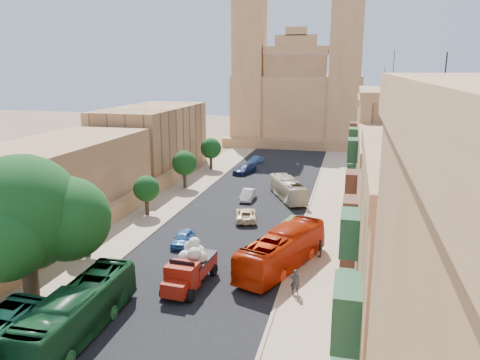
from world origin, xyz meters
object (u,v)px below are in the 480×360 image
at_px(ficus_tree, 25,217).
at_px(car_cream, 246,215).
at_px(bus_red_east, 282,250).
at_px(car_dkblue, 245,169).
at_px(street_tree_d, 211,148).
at_px(bus_green_north, 78,312).
at_px(car_blue_b, 256,160).
at_px(pedestrian_a, 295,282).
at_px(car_blue_a, 183,238).
at_px(bus_cream_east, 288,189).
at_px(church, 298,97).
at_px(olive_pickup, 292,231).
at_px(street_tree_a, 86,225).
at_px(street_tree_c, 184,163).
at_px(car_white_b, 294,184).
at_px(car_white_a, 248,195).
at_px(red_truck, 190,267).
at_px(street_tree_b, 146,189).
at_px(pedestrian_c, 320,248).

bearing_deg(ficus_tree, car_cream, 63.11).
xyz_separation_m(bus_red_east, car_dkblue, (-10.63, 32.75, -0.84)).
height_order(street_tree_d, bus_green_north, street_tree_d).
xyz_separation_m(car_blue_b, pedestrian_a, (12.11, -44.99, 0.36)).
height_order(car_blue_a, car_dkblue, car_dkblue).
bearing_deg(bus_cream_east, car_blue_b, -92.94).
relative_size(church, car_dkblue, 7.41).
bearing_deg(olive_pickup, car_dkblue, 112.05).
xyz_separation_m(street_tree_a, street_tree_d, (0.00, 36.00, 0.53)).
bearing_deg(street_tree_d, car_dkblue, -16.69).
height_order(street_tree_c, olive_pickup, street_tree_c).
distance_m(street_tree_c, car_blue_b, 19.46).
bearing_deg(car_white_b, car_white_a, 46.90).
relative_size(red_truck, bus_green_north, 0.56).
relative_size(ficus_tree, bus_red_east, 0.93).
height_order(church, car_dkblue, church).
height_order(street_tree_d, car_cream, street_tree_d).
height_order(bus_cream_east, car_dkblue, bus_cream_east).
xyz_separation_m(red_truck, car_dkblue, (-4.48, 37.49, -0.83)).
xyz_separation_m(ficus_tree, car_blue_b, (5.35, 50.31, -5.53)).
xyz_separation_m(church, car_cream, (1.00, -54.08, -8.87)).
height_order(street_tree_b, car_white_a, street_tree_b).
bearing_deg(pedestrian_a, car_white_b, -87.59).
bearing_deg(pedestrian_a, church, -88.21).
height_order(car_blue_b, pedestrian_c, pedestrian_c).
relative_size(car_cream, pedestrian_c, 2.91).
height_order(car_blue_b, pedestrian_a, pedestrian_a).
height_order(car_white_b, pedestrian_c, pedestrian_c).
xyz_separation_m(ficus_tree, street_tree_d, (-0.59, 43.99, -2.75)).
xyz_separation_m(bus_red_east, pedestrian_c, (2.82, 3.00, -0.76)).
xyz_separation_m(bus_green_north, pedestrian_a, (12.05, 8.33, -0.59)).
xyz_separation_m(street_tree_d, red_truck, (10.35, -39.25, -1.82)).
distance_m(street_tree_d, bus_green_north, 47.42).
height_order(street_tree_b, street_tree_d, street_tree_d).
relative_size(bus_red_east, car_white_b, 3.30).
relative_size(street_tree_b, car_white_b, 1.30).
relative_size(street_tree_a, pedestrian_a, 2.26).
relative_size(street_tree_a, bus_red_east, 0.38).
xyz_separation_m(olive_pickup, bus_cream_east, (-2.35, 13.74, 0.43)).
relative_size(olive_pickup, bus_cream_east, 0.49).
bearing_deg(bus_red_east, street_tree_b, -13.10).
height_order(bus_green_north, car_blue_b, bus_green_north).
relative_size(bus_red_east, car_cream, 2.40).
height_order(church, car_blue_b, church).
distance_m(street_tree_c, pedestrian_c, 27.59).
distance_m(car_white_a, car_dkblue, 14.54).
bearing_deg(street_tree_b, bus_green_north, -75.38).
relative_size(street_tree_d, car_blue_b, 1.43).
height_order(street_tree_c, car_white_b, street_tree_c).
height_order(red_truck, car_white_a, red_truck).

